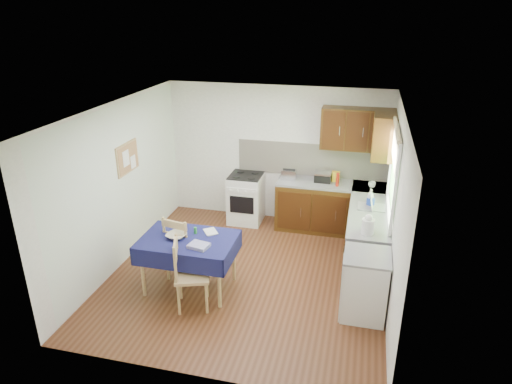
% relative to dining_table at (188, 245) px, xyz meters
% --- Properties ---
extents(floor, '(4.20, 4.20, 0.00)m').
position_rel_dining_table_xyz_m(floor, '(0.71, 0.52, -0.68)').
color(floor, '#4B2714').
rests_on(floor, ground).
extents(ceiling, '(4.00, 4.20, 0.02)m').
position_rel_dining_table_xyz_m(ceiling, '(0.71, 0.52, 1.82)').
color(ceiling, white).
rests_on(ceiling, wall_back).
extents(wall_back, '(4.00, 0.02, 2.50)m').
position_rel_dining_table_xyz_m(wall_back, '(0.71, 2.62, 0.57)').
color(wall_back, white).
rests_on(wall_back, ground).
extents(wall_front, '(4.00, 0.02, 2.50)m').
position_rel_dining_table_xyz_m(wall_front, '(0.71, -1.58, 0.57)').
color(wall_front, white).
rests_on(wall_front, ground).
extents(wall_left, '(0.02, 4.20, 2.50)m').
position_rel_dining_table_xyz_m(wall_left, '(-1.29, 0.52, 0.57)').
color(wall_left, white).
rests_on(wall_left, ground).
extents(wall_right, '(0.02, 4.20, 2.50)m').
position_rel_dining_table_xyz_m(wall_right, '(2.71, 0.52, 0.57)').
color(wall_right, white).
rests_on(wall_right, ground).
extents(base_cabinets, '(1.90, 2.30, 0.86)m').
position_rel_dining_table_xyz_m(base_cabinets, '(2.07, 1.77, -0.25)').
color(base_cabinets, '#311C08').
rests_on(base_cabinets, ground).
extents(worktop_back, '(1.90, 0.60, 0.04)m').
position_rel_dining_table_xyz_m(worktop_back, '(1.76, 2.32, 0.20)').
color(worktop_back, gray).
rests_on(worktop_back, base_cabinets).
extents(worktop_right, '(0.60, 1.70, 0.04)m').
position_rel_dining_table_xyz_m(worktop_right, '(2.41, 1.17, 0.20)').
color(worktop_right, gray).
rests_on(worktop_right, base_cabinets).
extents(worktop_corner, '(0.60, 0.60, 0.04)m').
position_rel_dining_table_xyz_m(worktop_corner, '(2.41, 2.32, 0.20)').
color(worktop_corner, gray).
rests_on(worktop_corner, base_cabinets).
extents(splashback, '(2.70, 0.02, 0.60)m').
position_rel_dining_table_xyz_m(splashback, '(1.36, 2.60, 0.52)').
color(splashback, beige).
rests_on(splashback, wall_back).
extents(upper_cabinets, '(1.20, 0.85, 0.70)m').
position_rel_dining_table_xyz_m(upper_cabinets, '(2.24, 2.32, 1.17)').
color(upper_cabinets, '#311C08').
rests_on(upper_cabinets, wall_back).
extents(stove, '(0.60, 0.61, 0.92)m').
position_rel_dining_table_xyz_m(stove, '(0.21, 2.32, -0.22)').
color(stove, white).
rests_on(stove, ground).
extents(window, '(0.04, 1.48, 1.26)m').
position_rel_dining_table_xyz_m(window, '(2.68, 1.22, 0.97)').
color(window, '#2F5D26').
rests_on(window, wall_right).
extents(fridge, '(0.58, 0.60, 0.89)m').
position_rel_dining_table_xyz_m(fridge, '(2.41, -0.03, -0.24)').
color(fridge, white).
rests_on(fridge, ground).
extents(corkboard, '(0.04, 0.62, 0.47)m').
position_rel_dining_table_xyz_m(corkboard, '(-1.26, 0.82, 0.92)').
color(corkboard, tan).
rests_on(corkboard, wall_left).
extents(dining_table, '(1.30, 0.88, 0.79)m').
position_rel_dining_table_xyz_m(dining_table, '(0.00, 0.00, 0.00)').
color(dining_table, '#131043').
rests_on(dining_table, ground).
extents(chair_far, '(0.53, 0.53, 1.02)m').
position_rel_dining_table_xyz_m(chair_far, '(-0.19, 0.21, -0.15)').
color(chair_far, tan).
rests_on(chair_far, ground).
extents(chair_near, '(0.56, 0.56, 1.00)m').
position_rel_dining_table_xyz_m(chair_near, '(0.15, -0.41, -0.15)').
color(chair_near, tan).
rests_on(chair_near, ground).
extents(toaster, '(0.26, 0.16, 0.20)m').
position_rel_dining_table_xyz_m(toaster, '(1.00, 2.32, 0.31)').
color(toaster, silver).
rests_on(toaster, worktop_back).
extents(sandwich_press, '(0.29, 0.25, 0.17)m').
position_rel_dining_table_xyz_m(sandwich_press, '(1.59, 2.37, 0.30)').
color(sandwich_press, black).
rests_on(sandwich_press, worktop_back).
extents(sauce_bottle, '(0.05, 0.05, 0.24)m').
position_rel_dining_table_xyz_m(sauce_bottle, '(1.86, 2.19, 0.33)').
color(sauce_bottle, '#B41E0E').
rests_on(sauce_bottle, worktop_back).
extents(yellow_packet, '(0.16, 0.13, 0.18)m').
position_rel_dining_table_xyz_m(yellow_packet, '(1.81, 2.43, 0.30)').
color(yellow_packet, yellow).
rests_on(yellow_packet, worktop_back).
extents(dish_rack, '(0.41, 0.31, 0.19)m').
position_rel_dining_table_xyz_m(dish_rack, '(2.44, 1.41, 0.24)').
color(dish_rack, gray).
rests_on(dish_rack, worktop_right).
extents(kettle, '(0.17, 0.17, 0.29)m').
position_rel_dining_table_xyz_m(kettle, '(2.39, 0.52, 0.34)').
color(kettle, white).
rests_on(kettle, worktop_right).
extents(cup, '(0.15, 0.15, 0.10)m').
position_rel_dining_table_xyz_m(cup, '(2.44, 2.28, 0.26)').
color(cup, white).
rests_on(cup, worktop_back).
extents(soap_bottle_a, '(0.14, 0.14, 0.27)m').
position_rel_dining_table_xyz_m(soap_bottle_a, '(2.41, 1.50, 0.35)').
color(soap_bottle_a, white).
rests_on(soap_bottle_a, worktop_right).
extents(soap_bottle_b, '(0.13, 0.13, 0.20)m').
position_rel_dining_table_xyz_m(soap_bottle_b, '(2.42, 1.47, 0.31)').
color(soap_bottle_b, '#1D3EAC').
rests_on(soap_bottle_b, worktop_right).
extents(soap_bottle_c, '(0.17, 0.17, 0.17)m').
position_rel_dining_table_xyz_m(soap_bottle_c, '(2.38, 0.60, 0.30)').
color(soap_bottle_c, '#248734').
rests_on(soap_bottle_c, worktop_right).
extents(plate_bowl, '(0.31, 0.31, 0.07)m').
position_rel_dining_table_xyz_m(plate_bowl, '(-0.16, -0.02, 0.14)').
color(plate_bowl, beige).
rests_on(plate_bowl, dining_table).
extents(book, '(0.27, 0.28, 0.02)m').
position_rel_dining_table_xyz_m(book, '(0.18, 0.21, 0.11)').
color(book, white).
rests_on(book, dining_table).
extents(spice_jar, '(0.05, 0.05, 0.09)m').
position_rel_dining_table_xyz_m(spice_jar, '(0.05, 0.17, 0.15)').
color(spice_jar, '#248531').
rests_on(spice_jar, dining_table).
extents(tea_towel, '(0.29, 0.25, 0.05)m').
position_rel_dining_table_xyz_m(tea_towel, '(0.23, -0.19, 0.13)').
color(tea_towel, navy).
rests_on(tea_towel, dining_table).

